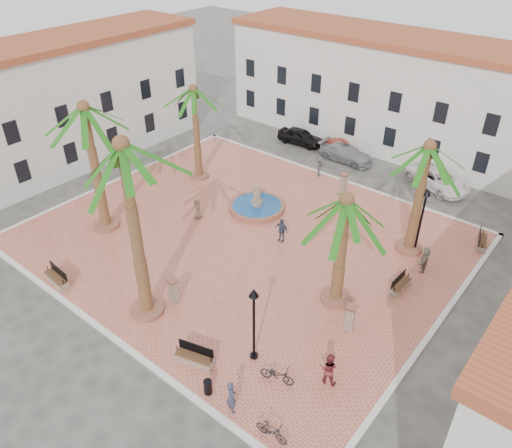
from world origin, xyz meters
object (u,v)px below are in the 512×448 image
object	(u,v)px
palm_ne	(427,160)
lamppost_s	(254,312)
palm_s	(124,165)
bollard_n	(344,182)
pedestrian_fountain_a	(198,208)
car_white	(438,179)
bicycle_a	(277,375)
cyclist_a	(231,397)
pedestrian_north	(320,167)
litter_bin	(208,387)
palm_nw	(194,99)
lamppost_e	(423,209)
bollard_se	(174,290)
pedestrian_east	(425,259)
car_red	(341,150)
fountain	(257,206)
car_silver	(346,153)
bollard_e	(350,317)
cyclist_b	(329,369)
bench_ne	(481,242)
pedestrian_fountain_b	(281,230)
bench_s	(57,279)
bench_e	(400,286)
palm_sw	(86,122)
car_black	(300,136)
bench_se	(195,359)

from	to	relation	value
palm_ne	lamppost_s	size ratio (longest dim) A/B	1.73
palm_s	bollard_n	xyz separation A→B (m)	(1.34, 18.07, -8.02)
pedestrian_fountain_a	car_white	size ratio (longest dim) A/B	0.29
car_white	bicycle_a	bearing A→B (deg)	-152.49
cyclist_a	pedestrian_north	xyz separation A→B (m)	(-9.04, 20.80, -0.06)
pedestrian_north	lamppost_s	bearing A→B (deg)	-169.94
litter_bin	palm_nw	bearing A→B (deg)	135.66
lamppost_e	bollard_se	size ratio (longest dim) A/B	2.96
pedestrian_east	bicycle_a	bearing A→B (deg)	-21.12
bollard_se	car_red	xyz separation A→B (m)	(-2.66, 21.98, -0.29)
fountain	car_silver	bearing A→B (deg)	86.37
bollard_e	cyclist_b	world-z (taller)	cyclist_b
bollard_se	car_silver	bearing A→B (deg)	94.95
bollard_e	litter_bin	distance (m)	8.01
pedestrian_north	lamppost_e	bearing A→B (deg)	-128.38
pedestrian_east	lamppost_e	bearing A→B (deg)	-156.00
bench_ne	bollard_se	distance (m)	19.64
pedestrian_fountain_b	pedestrian_east	size ratio (longest dim) A/B	1.00
palm_nw	bollard_n	size ratio (longest dim) A/B	5.21
bench_s	car_red	size ratio (longest dim) A/B	0.51
bench_e	pedestrian_fountain_b	size ratio (longest dim) A/B	1.04
bench_e	car_silver	size ratio (longest dim) A/B	0.36
car_white	cyclist_b	bearing A→B (deg)	-147.38
palm_sw	car_black	distance (m)	21.02
palm_s	litter_bin	bearing A→B (deg)	-15.91
fountain	bench_ne	size ratio (longest dim) A/B	2.09
bench_s	bollard_n	xyz separation A→B (m)	(7.22, 19.81, 0.46)
car_black	lamppost_e	bearing A→B (deg)	-125.14
palm_nw	bench_s	size ratio (longest dim) A/B	3.78
fountain	pedestrian_fountain_a	bearing A→B (deg)	-125.76
palm_nw	bench_ne	size ratio (longest dim) A/B	3.96
car_silver	car_white	world-z (taller)	car_white
pedestrian_fountain_a	car_red	distance (m)	15.22
palm_sw	bollard_n	world-z (taller)	palm_sw
cyclist_a	car_black	bearing A→B (deg)	-36.27
bollard_e	palm_nw	bearing A→B (deg)	158.15
palm_sw	bench_s	size ratio (longest dim) A/B	4.44
palm_s	car_silver	distance (m)	24.48
car_silver	bollard_e	bearing A→B (deg)	-147.82
bench_s	car_black	distance (m)	25.19
bench_se	pedestrian_north	xyz separation A→B (m)	(-5.93, 19.96, 0.52)
palm_ne	bench_s	distance (m)	22.27
bench_se	pedestrian_fountain_a	bearing A→B (deg)	118.17
lamppost_s	car_white	xyz separation A→B (m)	(0.05, 22.25, -2.36)
cyclist_a	pedestrian_east	distance (m)	14.67
bench_e	litter_bin	distance (m)	12.55
cyclist_a	car_silver	xyz separation A→B (m)	(-8.96, 24.78, -0.33)
palm_sw	bollard_n	xyz separation A→B (m)	(9.91, 14.35, -6.74)
lamppost_s	car_silver	world-z (taller)	lamppost_s
bollard_n	cyclist_b	distance (m)	18.13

